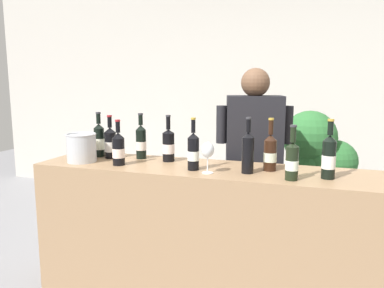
# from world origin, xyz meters

# --- Properties ---
(wall_back) EXTENTS (8.00, 0.10, 2.80)m
(wall_back) POSITION_xyz_m (0.00, 2.60, 1.40)
(wall_back) COLOR beige
(wall_back) RESTS_ON ground_plane
(counter) EXTENTS (2.27, 0.54, 0.99)m
(counter) POSITION_xyz_m (0.00, 0.00, 0.49)
(counter) COLOR #9E7A56
(counter) RESTS_ON ground_plane
(wine_bottle_0) EXTENTS (0.07, 0.07, 0.34)m
(wine_bottle_0) POSITION_xyz_m (0.28, -0.06, 1.12)
(wine_bottle_0) COLOR black
(wine_bottle_0) RESTS_ON counter
(wine_bottle_1) EXTENTS (0.08, 0.08, 0.30)m
(wine_bottle_1) POSITION_xyz_m (-0.58, -0.11, 1.10)
(wine_bottle_1) COLOR black
(wine_bottle_1) RESTS_ON counter
(wine_bottle_2) EXTENTS (0.08, 0.08, 0.33)m
(wine_bottle_2) POSITION_xyz_m (-0.86, 0.11, 1.11)
(wine_bottle_2) COLOR black
(wine_bottle_2) RESTS_ON counter
(wine_bottle_3) EXTENTS (0.07, 0.07, 0.33)m
(wine_bottle_3) POSITION_xyz_m (-0.06, -0.09, 1.11)
(wine_bottle_3) COLOR black
(wine_bottle_3) RESTS_ON counter
(wine_bottle_4) EXTENTS (0.07, 0.07, 0.33)m
(wine_bottle_4) POSITION_xyz_m (-0.53, 0.14, 1.11)
(wine_bottle_4) COLOR black
(wine_bottle_4) RESTS_ON counter
(wine_bottle_5) EXTENTS (0.08, 0.08, 0.33)m
(wine_bottle_5) POSITION_xyz_m (0.40, 0.05, 1.10)
(wine_bottle_5) COLOR black
(wine_bottle_5) RESTS_ON counter
(wine_bottle_6) EXTENTS (0.08, 0.08, 0.34)m
(wine_bottle_6) POSITION_xyz_m (0.74, -0.05, 1.12)
(wine_bottle_6) COLOR black
(wine_bottle_6) RESTS_ON counter
(wine_bottle_7) EXTENTS (0.08, 0.08, 0.32)m
(wine_bottle_7) POSITION_xyz_m (-0.31, 0.11, 1.10)
(wine_bottle_7) COLOR black
(wine_bottle_7) RESTS_ON counter
(wine_bottle_8) EXTENTS (0.09, 0.09, 0.31)m
(wine_bottle_8) POSITION_xyz_m (-0.75, 0.08, 1.10)
(wine_bottle_8) COLOR black
(wine_bottle_8) RESTS_ON counter
(wine_bottle_9) EXTENTS (0.07, 0.07, 0.31)m
(wine_bottle_9) POSITION_xyz_m (0.55, -0.15, 1.10)
(wine_bottle_9) COLOR black
(wine_bottle_9) RESTS_ON counter
(wine_glass) EXTENTS (0.08, 0.08, 0.19)m
(wine_glass) POSITION_xyz_m (0.05, -0.14, 1.12)
(wine_glass) COLOR silver
(wine_glass) RESTS_ON counter
(ice_bucket) EXTENTS (0.21, 0.21, 0.20)m
(ice_bucket) POSITION_xyz_m (-0.87, -0.09, 1.09)
(ice_bucket) COLOR silver
(ice_bucket) RESTS_ON counter
(person_server) EXTENTS (0.56, 0.34, 1.64)m
(person_server) POSITION_xyz_m (0.22, 0.56, 0.80)
(person_server) COLOR black
(person_server) RESTS_ON ground_plane
(potted_shrub) EXTENTS (0.66, 0.55, 1.29)m
(potted_shrub) POSITION_xyz_m (0.70, 1.23, 0.85)
(potted_shrub) COLOR brown
(potted_shrub) RESTS_ON ground_plane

